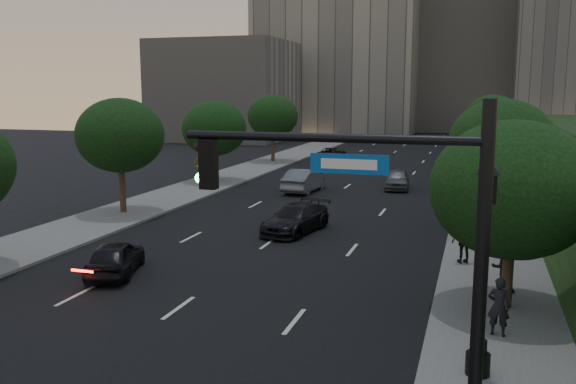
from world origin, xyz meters
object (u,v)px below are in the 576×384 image
(sedan_mid_left, at_px, (305,180))
(sedan_far_right, at_px, (397,179))
(street_lamp, at_px, (482,278))
(sedan_far_left, at_px, (332,154))
(pedestrian_b, at_px, (504,268))
(sedan_near_left, at_px, (115,257))
(sedan_near_right, at_px, (296,219))
(pedestrian_c, at_px, (465,241))
(traffic_signal_mast, at_px, (415,290))
(pedestrian_a, at_px, (499,306))

(sedan_mid_left, xyz_separation_m, sedan_far_right, (6.12, 3.15, -0.10))
(street_lamp, xyz_separation_m, sedan_far_left, (-14.53, 45.62, -1.97))
(sedan_far_right, distance_m, pedestrian_b, 23.33)
(sedan_near_left, xyz_separation_m, sedan_near_right, (4.67, 8.96, 0.02))
(sedan_far_left, xyz_separation_m, pedestrian_c, (13.94, -35.44, 0.40))
(sedan_near_right, bearing_deg, pedestrian_c, -13.02)
(traffic_signal_mast, xyz_separation_m, sedan_far_right, (-4.56, 33.75, -2.95))
(traffic_signal_mast, xyz_separation_m, sedan_near_right, (-7.69, 18.43, -2.96))
(traffic_signal_mast, relative_size, sedan_far_right, 1.66)
(sedan_mid_left, xyz_separation_m, sedan_far_left, (-2.66, 19.51, -0.15))
(sedan_far_left, xyz_separation_m, pedestrian_a, (15.06, -42.88, 0.35))
(sedan_near_left, distance_m, sedan_mid_left, 21.20)
(pedestrian_a, distance_m, pedestrian_c, 7.53)
(sedan_near_right, xyz_separation_m, pedestrian_b, (9.69, -7.07, 0.31))
(pedestrian_a, bearing_deg, sedan_near_left, -0.72)
(street_lamp, distance_m, sedan_mid_left, 28.74)
(sedan_near_left, distance_m, sedan_near_right, 10.10)
(sedan_near_left, bearing_deg, sedan_far_left, -106.48)
(pedestrian_b, bearing_deg, traffic_signal_mast, 70.10)
(traffic_signal_mast, relative_size, sedan_far_left, 1.46)
(pedestrian_b, bearing_deg, sedan_mid_left, -66.51)
(sedan_near_right, bearing_deg, sedan_far_right, 89.75)
(street_lamp, bearing_deg, pedestrian_b, 83.30)
(sedan_mid_left, relative_size, sedan_far_left, 1.04)
(pedestrian_b, relative_size, pedestrian_c, 0.95)
(street_lamp, xyz_separation_m, sedan_mid_left, (-11.87, 26.10, -1.81))
(sedan_mid_left, xyz_separation_m, pedestrian_b, (12.68, -19.24, 0.20))
(traffic_signal_mast, height_order, sedan_near_right, traffic_signal_mast)
(pedestrian_b, xyz_separation_m, pedestrian_c, (-1.39, 3.32, 0.05))
(street_lamp, height_order, pedestrian_c, street_lamp)
(street_lamp, relative_size, pedestrian_b, 3.24)
(pedestrian_c, bearing_deg, sedan_far_left, -92.38)
(pedestrian_c, bearing_deg, sedan_near_right, -48.18)
(sedan_near_left, bearing_deg, traffic_signal_mast, 124.68)
(sedan_far_left, relative_size, pedestrian_b, 2.77)
(sedan_far_left, height_order, sedan_far_right, sedan_far_right)
(sedan_far_right, bearing_deg, pedestrian_b, -78.95)
(street_lamp, distance_m, sedan_near_left, 14.57)
(traffic_signal_mast, distance_m, sedan_mid_left, 32.53)
(traffic_signal_mast, bearing_deg, sedan_near_left, 142.53)
(sedan_near_left, distance_m, pedestrian_c, 13.98)
(traffic_signal_mast, height_order, pedestrian_a, traffic_signal_mast)
(traffic_signal_mast, height_order, sedan_far_right, traffic_signal_mast)
(sedan_near_left, distance_m, sedan_far_left, 40.66)
(sedan_far_left, relative_size, sedan_near_right, 0.98)
(traffic_signal_mast, bearing_deg, street_lamp, 75.06)
(sedan_near_right, height_order, pedestrian_c, pedestrian_c)
(street_lamp, xyz_separation_m, sedan_near_left, (-13.56, 4.98, -1.95))
(street_lamp, height_order, sedan_near_left, street_lamp)
(pedestrian_a, relative_size, pedestrian_b, 1.00)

